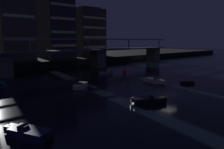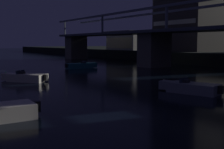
{
  "view_description": "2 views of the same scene",
  "coord_description": "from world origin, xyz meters",
  "px_view_note": "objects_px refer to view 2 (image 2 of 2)",
  "views": [
    {
      "loc": [
        -30.25,
        -20.12,
        8.95
      ],
      "look_at": [
        -0.87,
        12.85,
        1.99
      ],
      "focal_mm": 35.17,
      "sensor_mm": 36.0,
      "label": 1
    },
    {
      "loc": [
        22.31,
        5.49,
        3.97
      ],
      "look_at": [
        -1.43,
        20.71,
        0.92
      ],
      "focal_mm": 46.96,
      "sensor_mm": 36.0,
      "label": 2
    }
  ],
  "objects_px": {
    "speedboat_near_center": "(25,78)",
    "speedboat_mid_left": "(191,88)",
    "speedboat_mid_center": "(81,66)",
    "waterfront_pavilion": "(128,41)"
  },
  "relations": [
    {
      "from": "waterfront_pavilion",
      "to": "speedboat_mid_center",
      "type": "height_order",
      "value": "waterfront_pavilion"
    },
    {
      "from": "speedboat_mid_left",
      "to": "speedboat_mid_center",
      "type": "bearing_deg",
      "value": 173.61
    },
    {
      "from": "waterfront_pavilion",
      "to": "speedboat_mid_left",
      "type": "relative_size",
      "value": 2.41
    },
    {
      "from": "speedboat_near_center",
      "to": "speedboat_mid_left",
      "type": "height_order",
      "value": "same"
    },
    {
      "from": "speedboat_near_center",
      "to": "speedboat_mid_left",
      "type": "relative_size",
      "value": 0.9
    },
    {
      "from": "speedboat_near_center",
      "to": "speedboat_mid_center",
      "type": "bearing_deg",
      "value": 132.97
    },
    {
      "from": "waterfront_pavilion",
      "to": "speedboat_near_center",
      "type": "xyz_separation_m",
      "value": [
        30.82,
        -35.3,
        -4.02
      ]
    },
    {
      "from": "waterfront_pavilion",
      "to": "speedboat_near_center",
      "type": "relative_size",
      "value": 2.68
    },
    {
      "from": "speedboat_near_center",
      "to": "speedboat_mid_center",
      "type": "distance_m",
      "value": 16.22
    },
    {
      "from": "speedboat_mid_center",
      "to": "waterfront_pavilion",
      "type": "bearing_deg",
      "value": 130.14
    }
  ]
}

